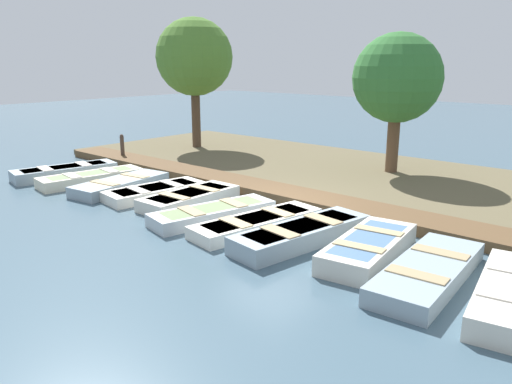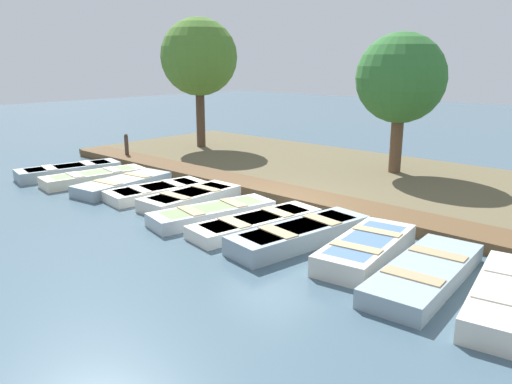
{
  "view_description": "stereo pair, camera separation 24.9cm",
  "coord_description": "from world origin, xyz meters",
  "px_view_note": "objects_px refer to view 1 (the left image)",
  "views": [
    {
      "loc": [
        9.96,
        8.14,
        3.95
      ],
      "look_at": [
        0.56,
        -0.06,
        0.65
      ],
      "focal_mm": 35.0,
      "sensor_mm": 36.0,
      "label": 1
    },
    {
      "loc": [
        9.8,
        8.32,
        3.95
      ],
      "look_at": [
        0.56,
        -0.06,
        0.65
      ],
      "focal_mm": 35.0,
      "sensor_mm": 36.0,
      "label": 2
    }
  ],
  "objects_px": {
    "park_tree_far_left": "(194,58)",
    "mooring_post_near": "(122,148)",
    "rowboat_6": "(257,223)",
    "rowboat_2": "(121,184)",
    "rowboat_7": "(302,234)",
    "park_tree_left": "(397,79)",
    "rowboat_9": "(428,272)",
    "rowboat_3": "(155,191)",
    "rowboat_0": "(65,171)",
    "rowboat_8": "(369,248)",
    "rowboat_4": "(190,198)",
    "rowboat_1": "(91,178)",
    "rowboat_5": "(213,213)"
  },
  "relations": [
    {
      "from": "rowboat_7",
      "to": "rowboat_8",
      "type": "distance_m",
      "value": 1.56
    },
    {
      "from": "rowboat_0",
      "to": "rowboat_8",
      "type": "distance_m",
      "value": 11.61
    },
    {
      "from": "rowboat_5",
      "to": "rowboat_8",
      "type": "xyz_separation_m",
      "value": [
        -0.33,
        4.25,
        0.04
      ]
    },
    {
      "from": "rowboat_1",
      "to": "park_tree_left",
      "type": "relative_size",
      "value": 0.71
    },
    {
      "from": "rowboat_4",
      "to": "rowboat_8",
      "type": "bearing_deg",
      "value": 87.02
    },
    {
      "from": "rowboat_5",
      "to": "park_tree_left",
      "type": "height_order",
      "value": "park_tree_left"
    },
    {
      "from": "rowboat_2",
      "to": "rowboat_3",
      "type": "relative_size",
      "value": 1.04
    },
    {
      "from": "rowboat_3",
      "to": "mooring_post_near",
      "type": "distance_m",
      "value": 5.8
    },
    {
      "from": "rowboat_7",
      "to": "rowboat_8",
      "type": "height_order",
      "value": "rowboat_8"
    },
    {
      "from": "rowboat_2",
      "to": "mooring_post_near",
      "type": "distance_m",
      "value": 4.64
    },
    {
      "from": "rowboat_3",
      "to": "rowboat_7",
      "type": "height_order",
      "value": "rowboat_7"
    },
    {
      "from": "rowboat_6",
      "to": "park_tree_left",
      "type": "height_order",
      "value": "park_tree_left"
    },
    {
      "from": "rowboat_3",
      "to": "rowboat_4",
      "type": "distance_m",
      "value": 1.42
    },
    {
      "from": "rowboat_2",
      "to": "mooring_post_near",
      "type": "relative_size",
      "value": 2.94
    },
    {
      "from": "rowboat_2",
      "to": "rowboat_8",
      "type": "relative_size",
      "value": 1.07
    },
    {
      "from": "rowboat_3",
      "to": "mooring_post_near",
      "type": "relative_size",
      "value": 2.82
    },
    {
      "from": "rowboat_0",
      "to": "rowboat_2",
      "type": "xyz_separation_m",
      "value": [
        -0.24,
        2.99,
        -0.02
      ]
    },
    {
      "from": "rowboat_6",
      "to": "rowboat_9",
      "type": "distance_m",
      "value": 4.3
    },
    {
      "from": "park_tree_left",
      "to": "rowboat_4",
      "type": "bearing_deg",
      "value": -21.06
    },
    {
      "from": "park_tree_far_left",
      "to": "rowboat_1",
      "type": "bearing_deg",
      "value": 16.57
    },
    {
      "from": "rowboat_9",
      "to": "rowboat_6",
      "type": "bearing_deg",
      "value": -95.98
    },
    {
      "from": "rowboat_9",
      "to": "rowboat_3",
      "type": "bearing_deg",
      "value": -96.71
    },
    {
      "from": "park_tree_left",
      "to": "rowboat_3",
      "type": "bearing_deg",
      "value": -30.05
    },
    {
      "from": "rowboat_0",
      "to": "park_tree_left",
      "type": "relative_size",
      "value": 0.73
    },
    {
      "from": "park_tree_far_left",
      "to": "mooring_post_near",
      "type": "bearing_deg",
      "value": -5.44
    },
    {
      "from": "park_tree_far_left",
      "to": "rowboat_2",
      "type": "bearing_deg",
      "value": 28.36
    },
    {
      "from": "rowboat_6",
      "to": "rowboat_2",
      "type": "bearing_deg",
      "value": -80.6
    },
    {
      "from": "rowboat_3",
      "to": "rowboat_2",
      "type": "bearing_deg",
      "value": -73.89
    },
    {
      "from": "rowboat_9",
      "to": "rowboat_8",
      "type": "bearing_deg",
      "value": -105.8
    },
    {
      "from": "rowboat_8",
      "to": "park_tree_far_left",
      "type": "distance_m",
      "value": 14.09
    },
    {
      "from": "rowboat_8",
      "to": "rowboat_9",
      "type": "bearing_deg",
      "value": 70.43
    },
    {
      "from": "rowboat_8",
      "to": "mooring_post_near",
      "type": "distance_m",
      "value": 12.66
    },
    {
      "from": "rowboat_0",
      "to": "rowboat_2",
      "type": "distance_m",
      "value": 3.0
    },
    {
      "from": "rowboat_5",
      "to": "mooring_post_near",
      "type": "xyz_separation_m",
      "value": [
        -2.88,
        -8.14,
        0.39
      ]
    },
    {
      "from": "rowboat_7",
      "to": "rowboat_8",
      "type": "xyz_separation_m",
      "value": [
        -0.2,
        1.55,
        0.01
      ]
    },
    {
      "from": "rowboat_4",
      "to": "park_tree_far_left",
      "type": "xyz_separation_m",
      "value": [
        -6.01,
        -6.3,
        3.87
      ]
    },
    {
      "from": "mooring_post_near",
      "to": "park_tree_left",
      "type": "distance_m",
      "value": 10.77
    },
    {
      "from": "rowboat_8",
      "to": "rowboat_4",
      "type": "bearing_deg",
      "value": -100.05
    },
    {
      "from": "rowboat_3",
      "to": "rowboat_9",
      "type": "xyz_separation_m",
      "value": [
        0.38,
        8.54,
        0.02
      ]
    },
    {
      "from": "rowboat_7",
      "to": "rowboat_6",
      "type": "bearing_deg",
      "value": -83.06
    },
    {
      "from": "park_tree_left",
      "to": "rowboat_2",
      "type": "bearing_deg",
      "value": -37.3
    },
    {
      "from": "rowboat_3",
      "to": "rowboat_5",
      "type": "bearing_deg",
      "value": 89.48
    },
    {
      "from": "rowboat_6",
      "to": "park_tree_left",
      "type": "xyz_separation_m",
      "value": [
        -7.31,
        -0.16,
        3.19
      ]
    },
    {
      "from": "rowboat_6",
      "to": "rowboat_5",
      "type": "bearing_deg",
      "value": -72.7
    },
    {
      "from": "rowboat_0",
      "to": "rowboat_5",
      "type": "bearing_deg",
      "value": 101.39
    },
    {
      "from": "rowboat_6",
      "to": "park_tree_far_left",
      "type": "distance_m",
      "value": 11.8
    },
    {
      "from": "rowboat_3",
      "to": "rowboat_6",
      "type": "bearing_deg",
      "value": 94.47
    },
    {
      "from": "rowboat_6",
      "to": "park_tree_far_left",
      "type": "xyz_separation_m",
      "value": [
        -6.37,
        -9.13,
        3.9
      ]
    },
    {
      "from": "rowboat_8",
      "to": "park_tree_far_left",
      "type": "xyz_separation_m",
      "value": [
        -6.22,
        -12.04,
        3.84
      ]
    },
    {
      "from": "rowboat_9",
      "to": "rowboat_7",
      "type": "bearing_deg",
      "value": -95.88
    }
  ]
}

